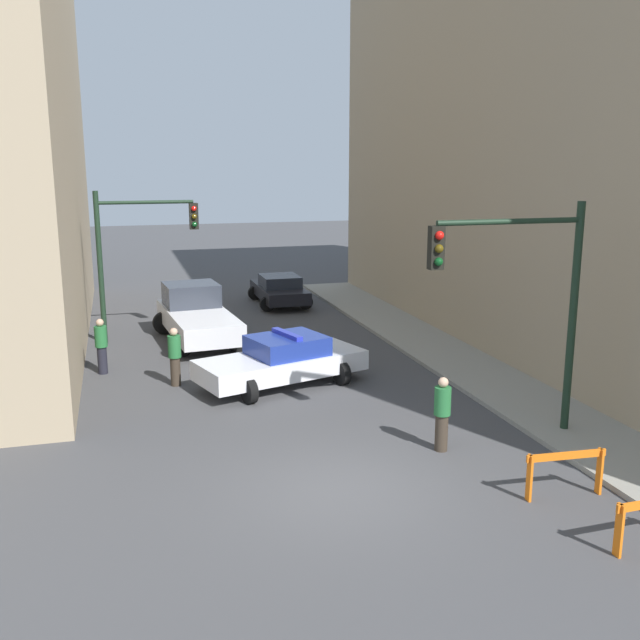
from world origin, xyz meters
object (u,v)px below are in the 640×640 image
(white_truck, at_px, (196,315))
(pedestrian_crossing, at_px, (175,356))
(police_car, at_px, (283,360))
(parked_car_near, at_px, (279,289))
(traffic_light_far, at_px, (132,244))
(traffic_light_near, at_px, (529,285))
(pedestrian_sidewalk, at_px, (442,413))
(barrier_mid, at_px, (566,466))
(pedestrian_corner, at_px, (101,345))

(white_truck, bearing_deg, pedestrian_crossing, -108.31)
(police_car, distance_m, parked_car_near, 11.54)
(traffic_light_far, height_order, parked_car_near, traffic_light_far)
(traffic_light_near, height_order, parked_car_near, traffic_light_near)
(parked_car_near, xyz_separation_m, pedestrian_crossing, (-5.36, -10.46, 0.19))
(police_car, distance_m, white_truck, 6.08)
(traffic_light_far, bearing_deg, police_car, -59.26)
(pedestrian_sidewalk, relative_size, barrier_mid, 1.04)
(white_truck, distance_m, parked_car_near, 6.89)
(traffic_light_far, distance_m, police_car, 7.81)
(police_car, height_order, parked_car_near, police_car)
(parked_car_near, xyz_separation_m, pedestrian_sidewalk, (-0.20, -16.72, 0.19))
(police_car, bearing_deg, pedestrian_corner, 45.13)
(barrier_mid, bearing_deg, parked_car_near, 93.11)
(police_car, relative_size, white_truck, 0.91)
(traffic_light_near, bearing_deg, police_car, 128.91)
(parked_car_near, distance_m, pedestrian_sidewalk, 16.72)
(traffic_light_far, distance_m, parked_car_near, 8.41)
(parked_car_near, relative_size, pedestrian_corner, 2.59)
(pedestrian_crossing, xyz_separation_m, barrier_mid, (6.41, -8.92, -0.24))
(pedestrian_corner, bearing_deg, pedestrian_crossing, -90.44)
(pedestrian_corner, distance_m, barrier_mid, 13.59)
(traffic_light_near, height_order, pedestrian_sidewalk, traffic_light_near)
(pedestrian_crossing, height_order, pedestrian_corner, same)
(traffic_light_near, bearing_deg, pedestrian_corner, 139.29)
(pedestrian_corner, relative_size, pedestrian_sidewalk, 1.00)
(traffic_light_near, height_order, barrier_mid, traffic_light_near)
(parked_car_near, distance_m, pedestrian_corner, 11.38)
(traffic_light_far, distance_m, pedestrian_corner, 4.64)
(white_truck, height_order, pedestrian_sidewalk, white_truck)
(parked_car_near, bearing_deg, pedestrian_crossing, -117.32)
(traffic_light_near, relative_size, barrier_mid, 3.25)
(traffic_light_far, xyz_separation_m, barrier_mid, (7.27, -14.41, -2.78))
(white_truck, xyz_separation_m, barrier_mid, (5.25, -13.93, -0.29))
(pedestrian_sidewalk, xyz_separation_m, barrier_mid, (1.25, -2.66, -0.24))
(police_car, height_order, pedestrian_crossing, pedestrian_crossing)
(barrier_mid, bearing_deg, white_truck, 110.66)
(traffic_light_far, bearing_deg, barrier_mid, -63.24)
(traffic_light_far, xyz_separation_m, pedestrian_sidewalk, (6.01, -11.75, -2.54))
(traffic_light_near, bearing_deg, white_truck, 118.41)
(traffic_light_far, relative_size, pedestrian_sidewalk, 3.13)
(traffic_light_near, relative_size, white_truck, 0.94)
(white_truck, xyz_separation_m, parked_car_near, (4.20, 5.45, -0.23))
(parked_car_near, height_order, pedestrian_sidewalk, pedestrian_sidewalk)
(pedestrian_crossing, bearing_deg, pedestrian_sidewalk, -138.33)
(pedestrian_crossing, distance_m, pedestrian_corner, 2.66)
(pedestrian_sidewalk, bearing_deg, white_truck, 166.97)
(pedestrian_crossing, height_order, pedestrian_sidewalk, same)
(traffic_light_far, xyz_separation_m, pedestrian_corner, (-1.13, -3.72, -2.54))
(parked_car_near, xyz_separation_m, barrier_mid, (1.05, -19.38, -0.06))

